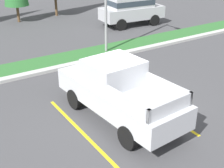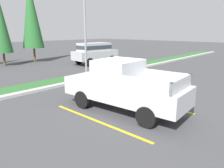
{
  "view_description": "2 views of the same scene",
  "coord_description": "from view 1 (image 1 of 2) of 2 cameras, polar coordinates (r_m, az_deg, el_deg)",
  "views": [
    {
      "loc": [
        -6.12,
        -8.22,
        5.83
      ],
      "look_at": [
        -0.22,
        0.84,
        0.73
      ],
      "focal_mm": 49.71,
      "sensor_mm": 36.0,
      "label": 1
    },
    {
      "loc": [
        -7.29,
        -5.63,
        3.24
      ],
      "look_at": [
        -1.47,
        -0.37,
        1.27
      ],
      "focal_mm": 34.05,
      "sensor_mm": 36.0,
      "label": 2
    }
  ],
  "objects": [
    {
      "name": "parking_line_far",
      "position": [
        12.01,
        7.37,
        -3.99
      ],
      "size": [
        0.12,
        4.8,
        0.01
      ],
      "primitive_type": "cube",
      "color": "yellow",
      "rests_on": "ground"
    },
    {
      "name": "pickup_truck_main",
      "position": [
        10.71,
        1.11,
        -1.29
      ],
      "size": [
        2.28,
        5.35,
        2.1
      ],
      "color": "black",
      "rests_on": "ground"
    },
    {
      "name": "curb_strip",
      "position": [
        15.66,
        -7.66,
        3.47
      ],
      "size": [
        56.0,
        0.4,
        0.15
      ],
      "primitive_type": "cube",
      "color": "#B2B2AD",
      "rests_on": "ground"
    },
    {
      "name": "grass_median",
      "position": [
        16.62,
        -9.32,
        4.49
      ],
      "size": [
        56.0,
        1.8,
        0.06
      ],
      "primitive_type": "cube",
      "color": "#2D662D",
      "rests_on": "ground"
    },
    {
      "name": "suv_distant",
      "position": [
        23.05,
        3.56,
        13.72
      ],
      "size": [
        4.74,
        2.26,
        2.1
      ],
      "color": "black",
      "rests_on": "ground"
    },
    {
      "name": "ground_plane",
      "position": [
        11.79,
        3.15,
        -4.41
      ],
      "size": [
        120.0,
        120.0,
        0.0
      ],
      "primitive_type": "plane",
      "color": "#424244"
    },
    {
      "name": "parking_line_near",
      "position": [
        10.52,
        -5.85,
        -8.51
      ],
      "size": [
        0.12,
        4.8,
        0.01
      ],
      "primitive_type": "cube",
      "color": "yellow",
      "rests_on": "ground"
    }
  ]
}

